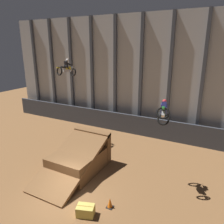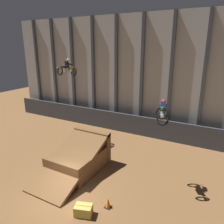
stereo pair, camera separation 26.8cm
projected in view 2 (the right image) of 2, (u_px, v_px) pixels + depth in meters
name	position (u px, v px, depth m)	size (l,w,h in m)	color
ground_plane	(64.00, 197.00, 12.65)	(60.00, 60.00, 0.00)	brown
arena_back_wall	(142.00, 76.00, 20.96)	(32.00, 0.40, 11.31)	#ADB2B7
lower_barrier	(136.00, 125.00, 21.37)	(31.36, 0.20, 1.93)	#383D47
dirt_ramp	(80.00, 157.00, 15.46)	(2.97, 5.72, 2.51)	brown
rider_bike_left_air	(67.00, 69.00, 18.24)	(1.09, 1.79, 1.55)	black
rider_bike_right_air	(163.00, 113.00, 12.64)	(1.05, 1.79, 1.67)	black
traffic_cone_near_ramp	(108.00, 203.00, 11.81)	(0.36, 0.36, 0.58)	black
hay_bale_trackside	(83.00, 210.00, 11.27)	(1.05, 0.86, 0.57)	#CCB751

